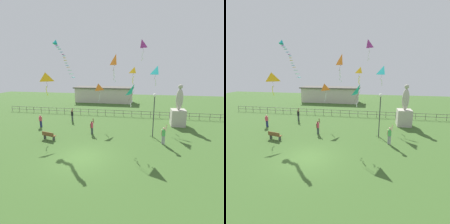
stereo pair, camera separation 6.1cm
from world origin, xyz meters
The scene contains 18 objects.
ground_plane centered at (0.00, 0.00, 0.00)m, with size 80.00×80.00×0.00m, color #3D6028.
statue_monument centered at (9.34, 10.62, 1.66)m, with size 1.78×1.78×5.39m.
lamppost centered at (5.95, 6.01, 3.42)m, with size 0.36×0.36×4.75m.
park_bench centered at (-4.84, 3.16, 0.46)m, with size 1.55×0.75×0.85m.
person_0 centered at (-0.81, 5.50, 0.92)m, with size 0.38×0.43×1.83m.
person_1 centered at (6.87, 4.07, 1.02)m, with size 0.50×0.43×2.04m.
person_2 centered at (-7.99, 6.81, 0.93)m, with size 0.49×0.30×1.62m.
person_3 centered at (-5.03, 9.94, 1.00)m, with size 0.48×0.44×1.99m.
kite_0 centered at (6.51, 12.08, 6.95)m, with size 1.25×1.22×2.54m.
kite_1 centered at (-0.86, 8.83, 4.96)m, with size 0.84×1.09×2.26m.
kite_2 centered at (3.94, 3.26, 5.29)m, with size 0.99×1.06×2.08m.
kite_3 centered at (4.25, 13.53, 10.57)m, with size 1.07×0.99×2.88m.
kite_4 centered at (1.79, 6.20, 8.07)m, with size 0.95×0.98×2.89m.
kite_5 centered at (3.48, 11.24, 6.98)m, with size 0.98×0.88×2.24m.
kite_6 centered at (-6.18, 5.78, 6.22)m, with size 1.30×1.28×2.52m.
streamer_kite centered at (-5.59, 7.96, 10.02)m, with size 5.14×6.66×4.40m.
waterfront_railing centered at (-0.35, 14.00, 0.62)m, with size 36.05×0.06×0.95m.
pavilion_building centered at (-4.01, 26.00, 1.73)m, with size 13.23×4.26×3.41m.
Camera 2 is at (4.82, -12.62, 7.13)m, focal length 28.04 mm.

